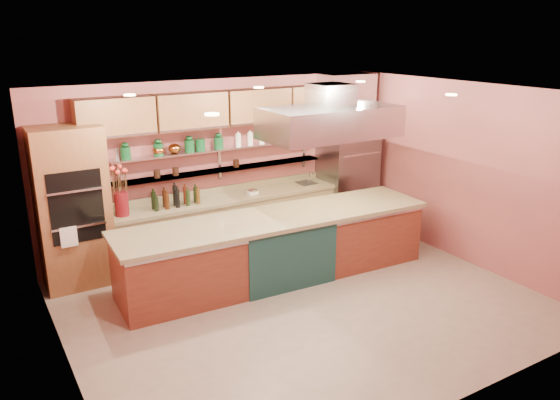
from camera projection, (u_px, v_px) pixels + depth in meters
floor at (304, 303)px, 7.38m from camera, size 6.00×5.00×0.02m
ceiling at (307, 93)px, 6.55m from camera, size 6.00×5.00×0.02m
wall_back at (222, 165)px, 9.01m from camera, size 6.00×0.04×2.80m
wall_front at (458, 276)px, 4.92m from camera, size 6.00×0.04×2.80m
wall_left at (57, 251)px, 5.49m from camera, size 0.04×5.00×2.80m
wall_right at (467, 174)px, 8.44m from camera, size 0.04×5.00×2.80m
oven_stack at (73, 208)px, 7.62m from camera, size 0.95×0.64×2.30m
refrigerator at (347, 172)px, 9.98m from camera, size 0.95×0.72×2.10m
back_counter at (229, 224)px, 9.02m from camera, size 3.84×0.64×0.93m
wall_shelf_lower at (222, 170)px, 8.90m from camera, size 3.60×0.26×0.03m
wall_shelf_upper at (222, 149)px, 8.79m from camera, size 3.60×0.26×0.03m
upper_cabinets at (225, 108)px, 8.58m from camera, size 4.60×0.36×0.55m
range_hood at (330, 122)px, 7.92m from camera, size 2.00×1.00×0.45m
ceiling_downlights at (298, 94)px, 6.72m from camera, size 4.00×2.80×0.02m
island at (277, 247)px, 8.01m from camera, size 4.66×1.22×0.96m
flower_vase at (122, 204)px, 7.94m from camera, size 0.21×0.21×0.36m
oil_bottle_cluster at (176, 198)px, 8.37m from camera, size 0.82×0.53×0.26m
kitchen_scale at (253, 191)px, 9.04m from camera, size 0.18×0.14×0.09m
bar_faucet at (309, 177)px, 9.69m from camera, size 0.03×0.03×0.20m
copper_kettle at (174, 148)px, 8.38m from camera, size 0.21×0.21×0.15m
green_canister at (200, 145)px, 8.58m from camera, size 0.20×0.20×0.18m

